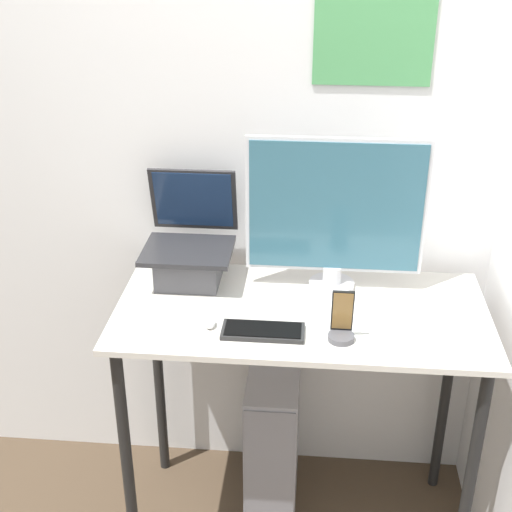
{
  "coord_description": "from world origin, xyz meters",
  "views": [
    {
      "loc": [
        0.03,
        -1.65,
        2.06
      ],
      "look_at": [
        -0.14,
        0.29,
        1.09
      ],
      "focal_mm": 50.0,
      "sensor_mm": 36.0,
      "label": 1
    }
  ],
  "objects_px": {
    "keyboard": "(263,331)",
    "mouse": "(210,323)",
    "cell_phone": "(342,325)",
    "computer_tower": "(273,440)",
    "laptop": "(189,254)",
    "monitor": "(335,215)"
  },
  "relations": [
    {
      "from": "keyboard",
      "to": "cell_phone",
      "type": "xyz_separation_m",
      "value": [
        0.23,
        -0.01,
        0.04
      ]
    },
    {
      "from": "laptop",
      "to": "keyboard",
      "type": "height_order",
      "value": "laptop"
    },
    {
      "from": "mouse",
      "to": "computer_tower",
      "type": "relative_size",
      "value": 0.09
    },
    {
      "from": "monitor",
      "to": "keyboard",
      "type": "distance_m",
      "value": 0.44
    },
    {
      "from": "monitor",
      "to": "computer_tower",
      "type": "xyz_separation_m",
      "value": [
        -0.18,
        -0.06,
        -0.87
      ]
    },
    {
      "from": "monitor",
      "to": "mouse",
      "type": "height_order",
      "value": "monitor"
    },
    {
      "from": "mouse",
      "to": "computer_tower",
      "type": "xyz_separation_m",
      "value": [
        0.18,
        0.22,
        -0.63
      ]
    },
    {
      "from": "mouse",
      "to": "laptop",
      "type": "bearing_deg",
      "value": 111.02
    },
    {
      "from": "laptop",
      "to": "cell_phone",
      "type": "distance_m",
      "value": 0.6
    },
    {
      "from": "keyboard",
      "to": "laptop",
      "type": "bearing_deg",
      "value": 131.12
    },
    {
      "from": "cell_phone",
      "to": "computer_tower",
      "type": "distance_m",
      "value": 0.74
    },
    {
      "from": "mouse",
      "to": "computer_tower",
      "type": "height_order",
      "value": "mouse"
    },
    {
      "from": "cell_phone",
      "to": "laptop",
      "type": "bearing_deg",
      "value": 147.45
    },
    {
      "from": "keyboard",
      "to": "mouse",
      "type": "xyz_separation_m",
      "value": [
        -0.16,
        0.02,
        0.0
      ]
    },
    {
      "from": "monitor",
      "to": "cell_phone",
      "type": "bearing_deg",
      "value": -85.17
    },
    {
      "from": "monitor",
      "to": "computer_tower",
      "type": "height_order",
      "value": "monitor"
    },
    {
      "from": "laptop",
      "to": "mouse",
      "type": "xyz_separation_m",
      "value": [
        0.11,
        -0.29,
        -0.08
      ]
    },
    {
      "from": "cell_phone",
      "to": "monitor",
      "type": "bearing_deg",
      "value": 94.83
    },
    {
      "from": "keyboard",
      "to": "cell_phone",
      "type": "height_order",
      "value": "cell_phone"
    },
    {
      "from": "mouse",
      "to": "cell_phone",
      "type": "height_order",
      "value": "cell_phone"
    },
    {
      "from": "laptop",
      "to": "cell_phone",
      "type": "relative_size",
      "value": 2.19
    },
    {
      "from": "keyboard",
      "to": "computer_tower",
      "type": "xyz_separation_m",
      "value": [
        0.02,
        0.24,
        -0.62
      ]
    }
  ]
}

